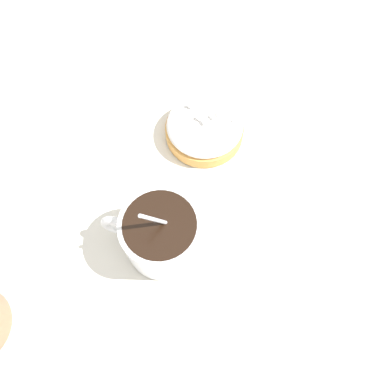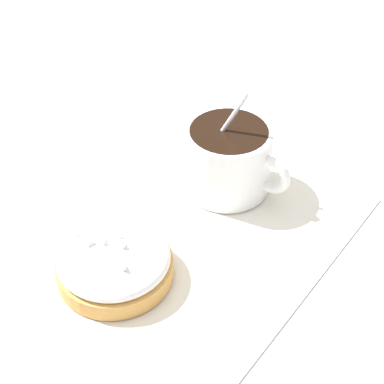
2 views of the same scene
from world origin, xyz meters
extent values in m
plane|color=#B2B2B7|center=(0.00, 0.00, 0.00)|extent=(3.00, 3.00, 0.00)
cube|color=white|center=(0.00, 0.00, 0.00)|extent=(0.32, 0.30, 0.00)
cylinder|color=white|center=(-0.08, 0.00, 0.04)|extent=(0.09, 0.09, 0.07)
cylinder|color=black|center=(-0.08, 0.00, 0.07)|extent=(0.08, 0.08, 0.01)
torus|color=white|center=(-0.08, 0.05, 0.04)|extent=(0.01, 0.04, 0.04)
ellipsoid|color=silver|center=(-0.09, 0.02, 0.01)|extent=(0.03, 0.03, 0.01)
cylinder|color=silver|center=(-0.07, -0.01, 0.06)|extent=(0.04, 0.04, 0.10)
cylinder|color=#D19347|center=(0.08, 0.00, 0.01)|extent=(0.10, 0.10, 0.02)
ellipsoid|color=white|center=(0.08, 0.00, 0.02)|extent=(0.10, 0.10, 0.03)
cube|color=white|center=(0.08, -0.01, 0.04)|extent=(0.01, 0.01, 0.00)
cube|color=white|center=(0.09, -0.04, 0.04)|extent=(0.01, 0.01, 0.00)
cube|color=white|center=(0.09, -0.01, 0.04)|extent=(0.01, 0.00, 0.00)
cube|color=white|center=(0.07, 0.00, 0.04)|extent=(0.01, 0.01, 0.00)
cube|color=white|center=(0.07, 0.01, 0.04)|extent=(0.01, 0.01, 0.00)
cube|color=white|center=(0.09, 0.02, 0.04)|extent=(0.01, 0.01, 0.00)
camera|label=1|loc=(-0.19, -0.07, 0.42)|focal=35.00mm
camera|label=2|loc=(0.32, 0.29, 0.43)|focal=60.00mm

